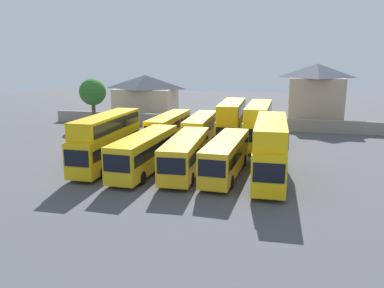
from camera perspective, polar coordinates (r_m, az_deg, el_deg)
The scene contains 14 objects.
ground at distance 51.94m, azimuth 4.06°, elevation 1.27°, with size 140.00×140.00×0.00m, color #4C4C4F.
depot_boundary_wall at distance 57.10m, azimuth 5.06°, elevation 3.20°, with size 56.00×0.50×1.80m, color gray.
bus_1 at distance 37.20m, azimuth -12.55°, elevation 0.88°, with size 2.71×11.27×5.01m.
bus_2 at distance 35.20m, azimuth -7.04°, elevation -1.00°, with size 2.83×11.45×3.44m.
bus_3 at distance 34.55m, azimuth -0.93°, elevation -1.30°, with size 3.23×11.24×3.28m.
bus_4 at distance 33.94m, azimuth 5.09°, elevation -1.61°, with size 2.79×11.19×3.28m.
bus_5 at distance 33.04m, azimuth 11.57°, elevation -0.40°, with size 2.98×11.67×5.15m.
bus_6 at distance 48.27m, azimuth -3.42°, elevation 2.68°, with size 2.59×11.70×3.29m.
bus_7 at distance 47.17m, azimuth 1.31°, elevation 2.48°, with size 2.91×11.25×3.31m.
bus_8 at distance 46.83m, azimuth 5.89°, elevation 3.54°, with size 2.88×10.83×5.09m.
bus_9 at distance 46.26m, azimuth 9.82°, elevation 3.21°, with size 2.62×11.79×4.93m.
house_terrace_left at distance 68.02m, azimuth -6.92°, elevation 7.10°, with size 10.69×6.74×7.38m.
house_terrace_centre at distance 63.57m, azimuth 17.89°, elevation 7.14°, with size 8.43×8.12×9.43m.
tree_left_of_lot at distance 60.20m, azimuth -14.56°, elevation 7.44°, with size 4.00×4.00×7.25m.
Camera 1 is at (8.90, -32.15, 10.18)m, focal length 35.86 mm.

